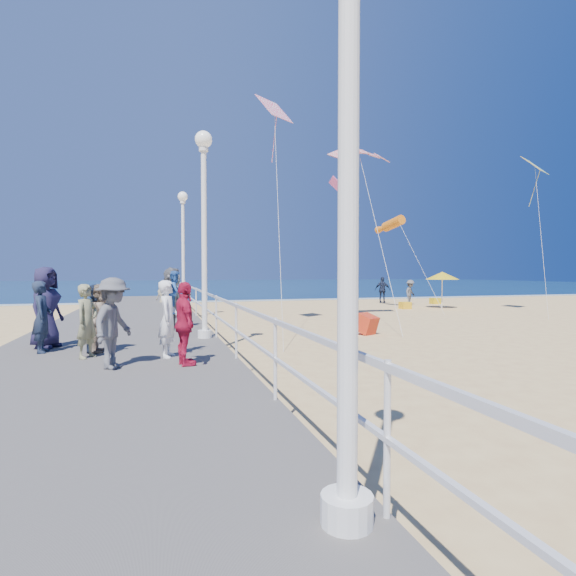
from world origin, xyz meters
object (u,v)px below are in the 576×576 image
object	(u,v)px
spectator_2	(113,323)
spectator_3	(185,324)
lamp_post_near	(349,32)
woman_holding_toddler	(168,319)
spectator_7	(97,318)
spectator_0	(42,317)
lamp_post_far	(183,238)
spectator_5	(172,298)
lamp_post_mid	(204,212)
spectator_4	(46,307)
beach_umbrella	(442,276)
beach_walker_b	(383,290)
spectator_1	(102,318)
box_kite	(367,326)
beach_walker_a	(410,292)
beach_chair_left	(405,305)
toddler_held	(175,292)
spectator_6	(87,321)
beach_walker_c	(163,295)
beach_chair_right	(435,301)

from	to	relation	value
spectator_2	spectator_3	bearing A→B (deg)	-71.03
lamp_post_near	woman_holding_toddler	bearing A→B (deg)	98.57
spectator_7	spectator_0	bearing A→B (deg)	84.09
lamp_post_far	spectator_5	distance (m)	7.24
lamp_post_mid	spectator_4	distance (m)	4.32
lamp_post_mid	beach_umbrella	distance (m)	18.38
woman_holding_toddler	beach_walker_b	xyz separation A→B (m)	(14.75, 18.41, -0.27)
spectator_7	spectator_2	bearing A→B (deg)	-162.26
spectator_1	box_kite	distance (m)	8.65
beach_walker_b	spectator_1	bearing A→B (deg)	84.58
spectator_1	beach_walker_b	world-z (taller)	spectator_1
spectator_4	beach_walker_a	bearing A→B (deg)	-28.52
lamp_post_near	lamp_post_far	world-z (taller)	same
spectator_3	spectator_0	bearing A→B (deg)	42.22
spectator_1	beach_chair_left	xyz separation A→B (m)	(14.88, 12.46, -0.92)
spectator_2	beach_walker_b	distance (m)	24.82
toddler_held	spectator_5	distance (m)	4.53
woman_holding_toddler	box_kite	bearing A→B (deg)	-40.53
toddler_held	spectator_0	bearing A→B (deg)	82.72
lamp_post_far	spectator_2	world-z (taller)	lamp_post_far
toddler_held	spectator_4	bearing A→B (deg)	72.61
woman_holding_toddler	beach_walker_b	bearing A→B (deg)	-23.07
spectator_2	box_kite	bearing A→B (deg)	-31.17
beach_chair_left	spectator_4	bearing A→B (deg)	-144.44
spectator_0	spectator_4	distance (m)	0.67
lamp_post_mid	lamp_post_near	bearing A→B (deg)	-90.00
spectator_6	spectator_4	bearing A→B (deg)	64.21
spectator_3	beach_walker_a	world-z (taller)	spectator_3
beach_umbrella	beach_walker_a	bearing A→B (deg)	94.47
toddler_held	spectator_6	distance (m)	1.80
lamp_post_mid	spectator_0	world-z (taller)	lamp_post_mid
beach_chair_left	beach_walker_c	bearing A→B (deg)	164.22
spectator_3	spectator_7	xyz separation A→B (m)	(-1.71, 2.02, -0.04)
spectator_5	spectator_6	bearing A→B (deg)	-175.86
spectator_0	lamp_post_mid	bearing A→B (deg)	-73.64
spectator_1	beach_walker_a	world-z (taller)	spectator_1
woman_holding_toddler	toddler_held	distance (m)	0.56
spectator_0	beach_chair_right	world-z (taller)	spectator_0
beach_chair_right	spectator_6	bearing A→B (deg)	-139.92
spectator_0	beach_umbrella	distance (m)	21.89
woman_holding_toddler	spectator_5	world-z (taller)	spectator_5
lamp_post_mid	spectator_2	bearing A→B (deg)	-120.55
spectator_1	spectator_5	xyz separation A→B (m)	(1.60, 3.64, 0.20)
lamp_post_mid	spectator_5	bearing A→B (deg)	108.43
beach_walker_a	beach_umbrella	world-z (taller)	beach_umbrella
woman_holding_toddler	toddler_held	world-z (taller)	toddler_held
beach_walker_a	box_kite	bearing A→B (deg)	-161.72
spectator_3	beach_chair_left	distance (m)	19.61
spectator_4	spectator_0	bearing A→B (deg)	-151.16
spectator_2	lamp_post_far	bearing A→B (deg)	15.15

